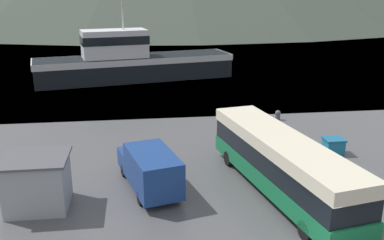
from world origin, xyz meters
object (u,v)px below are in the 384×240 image
(fishing_boat, at_px, (131,61))
(dock_kiosk, at_px, (38,182))
(small_boat, at_px, (177,63))
(delivery_van, at_px, (150,168))
(tour_bus, at_px, (281,162))
(storage_bin, at_px, (333,146))

(fishing_boat, distance_m, dock_kiosk, 30.60)
(dock_kiosk, distance_m, small_boat, 39.22)
(small_boat, bearing_deg, delivery_van, 125.15)
(tour_bus, xyz_separation_m, delivery_van, (-6.79, 1.34, -0.55))
(storage_bin, bearing_deg, dock_kiosk, -164.39)
(storage_bin, relative_size, dock_kiosk, 0.41)
(fishing_boat, xyz_separation_m, dock_kiosk, (-4.33, -30.28, -0.84))
(tour_bus, relative_size, small_boat, 1.93)
(delivery_van, xyz_separation_m, fishing_boat, (-1.19, 29.01, 0.96))
(storage_bin, bearing_deg, small_boat, 102.34)
(delivery_van, distance_m, storage_bin, 12.68)
(delivery_van, relative_size, storage_bin, 4.82)
(tour_bus, distance_m, small_boat, 37.93)
(fishing_boat, bearing_deg, tour_bus, 2.65)
(storage_bin, height_order, small_boat, storage_bin)
(tour_bus, bearing_deg, dock_kiosk, 168.80)
(delivery_van, bearing_deg, tour_bus, -25.60)
(tour_bus, distance_m, storage_bin, 7.41)
(storage_bin, bearing_deg, delivery_van, -163.21)
(tour_bus, height_order, small_boat, tour_bus)
(tour_bus, bearing_deg, storage_bin, 32.27)
(tour_bus, distance_m, delivery_van, 6.94)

